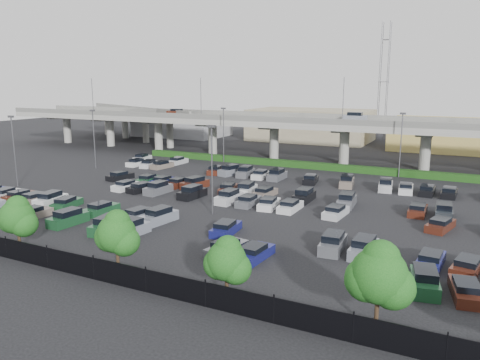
# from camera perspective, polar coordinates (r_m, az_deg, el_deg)

# --- Properties ---
(ground) EXTENTS (280.00, 280.00, 0.00)m
(ground) POSITION_cam_1_polar(r_m,az_deg,el_deg) (61.16, 0.38, -2.31)
(ground) COLOR black
(overpass) EXTENTS (150.00, 13.00, 15.80)m
(overpass) POSITION_cam_1_polar(r_m,az_deg,el_deg) (89.55, 9.44, 6.58)
(overpass) COLOR gray
(overpass) RESTS_ON ground
(on_ramp) EXTENTS (50.93, 30.13, 8.80)m
(on_ramp) POSITION_cam_1_polar(r_m,az_deg,el_deg) (124.35, -12.57, 7.85)
(on_ramp) COLOR gray
(on_ramp) RESTS_ON ground
(hedge) EXTENTS (66.00, 1.60, 1.10)m
(hedge) POSITION_cam_1_polar(r_m,az_deg,el_deg) (83.71, 7.99, 1.83)
(hedge) COLOR #143A11
(hedge) RESTS_ON ground
(fence) EXTENTS (70.00, 0.10, 2.00)m
(fence) POSITION_cam_1_polar(r_m,az_deg,el_deg) (39.04, -18.52, -9.92)
(fence) COLOR black
(fence) RESTS_ON ground
(tree_row) EXTENTS (65.07, 3.66, 5.94)m
(tree_row) POSITION_cam_1_polar(r_m,az_deg,el_deg) (38.65, -16.44, -5.89)
(tree_row) COLOR #332316
(tree_row) RESTS_ON ground
(parked_cars) EXTENTS (63.17, 41.64, 1.67)m
(parked_cars) POSITION_cam_1_polar(r_m,az_deg,el_deg) (59.00, -1.92, -2.22)
(parked_cars) COLOR gray
(parked_cars) RESTS_ON ground
(light_poles) EXTENTS (66.90, 48.38, 10.30)m
(light_poles) POSITION_cam_1_polar(r_m,az_deg,el_deg) (63.58, -2.15, 3.96)
(light_poles) COLOR #4F4E53
(light_poles) RESTS_ON ground
(distant_buildings) EXTENTS (138.00, 24.00, 9.00)m
(distant_buildings) POSITION_cam_1_polar(r_m,az_deg,el_deg) (116.35, 19.80, 5.63)
(distant_buildings) COLOR slate
(distant_buildings) RESTS_ON ground
(comm_tower) EXTENTS (2.40, 2.40, 30.00)m
(comm_tower) POSITION_cam_1_polar(r_m,az_deg,el_deg) (129.09, 17.12, 11.64)
(comm_tower) COLOR #4F4E53
(comm_tower) RESTS_ON ground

